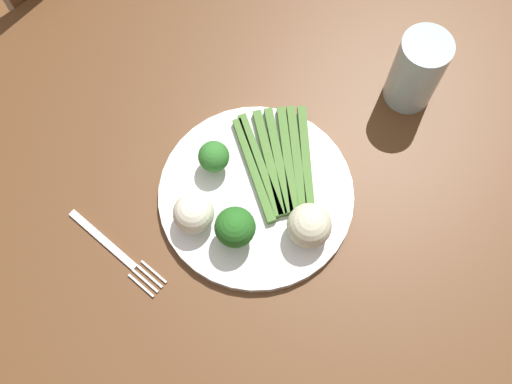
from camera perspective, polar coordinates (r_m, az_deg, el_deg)
name	(u,v)px	position (r m, az deg, el deg)	size (l,w,h in m)	color
ground_plane	(231,307)	(1.55, -2.31, -10.66)	(6.00, 6.00, 0.02)	#B7A88E
dining_table	(216,233)	(0.93, -3.81, -3.84)	(1.29, 0.92, 0.73)	brown
plate	(256,195)	(0.83, 0.00, -0.30)	(0.26, 0.26, 0.01)	white
asparagus_bundle	(279,162)	(0.83, 2.13, 2.83)	(0.16, 0.18, 0.01)	#47752D
broccoli_right	(236,226)	(0.77, -1.86, -3.24)	(0.05, 0.05, 0.06)	#568E33
broccoli_outer_edge	(214,157)	(0.81, -3.97, 3.30)	(0.04, 0.04, 0.05)	#609E3D
cauliflower_left	(309,226)	(0.78, 5.00, -3.14)	(0.06, 0.06, 0.06)	beige
cauliflower_near_fork	(194,214)	(0.79, -5.77, -2.06)	(0.05, 0.05, 0.05)	white
fork	(117,251)	(0.83, -12.91, -5.44)	(0.04, 0.17, 0.00)	silver
water_glass	(417,71)	(0.88, 14.79, 10.90)	(0.07, 0.07, 0.12)	silver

